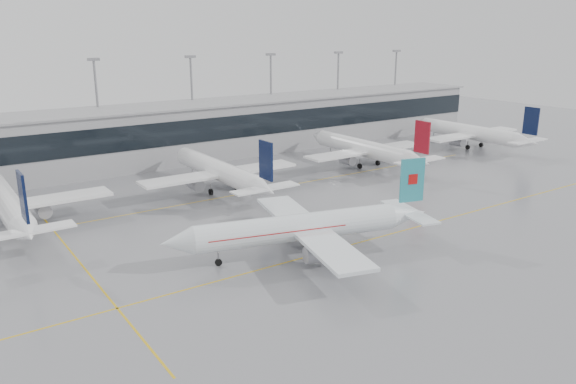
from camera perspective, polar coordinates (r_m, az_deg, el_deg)
ground at (r=75.96m, az=5.14°, el=-5.71°), size 320.00×320.00×0.00m
taxi_line_main at (r=75.96m, az=5.14°, el=-5.70°), size 120.00×0.25×0.01m
taxi_line_north at (r=99.60m, az=-5.85°, el=-0.39°), size 120.00×0.25×0.01m
taxi_line_cross at (r=76.20m, az=-20.46°, el=-6.64°), size 0.25×60.00×0.01m
terminal at (r=126.60m, az=-12.94°, el=5.63°), size 180.00×15.00×12.00m
terminal_glass at (r=119.44m, az=-11.63°, el=5.83°), size 180.00×0.20×5.00m
terminal_roof at (r=125.66m, az=-13.12°, el=8.41°), size 182.00×16.00×0.40m
light_masts at (r=131.09m, az=-14.13°, el=9.15°), size 156.40×1.00×22.60m
air_canada_jet at (r=72.72m, az=1.91°, el=-3.57°), size 36.31×29.55×11.55m
parked_jet_b at (r=91.75m, az=-26.64°, el=-1.09°), size 29.64×36.96×11.72m
parked_jet_c at (r=101.78m, az=-6.91°, el=2.10°), size 29.64×36.96×11.72m
parked_jet_d at (r=121.45m, az=7.91°, el=4.35°), size 29.64×36.96×11.72m
parked_jet_e at (r=146.93m, az=18.15°, el=5.74°), size 29.64×36.96×11.72m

